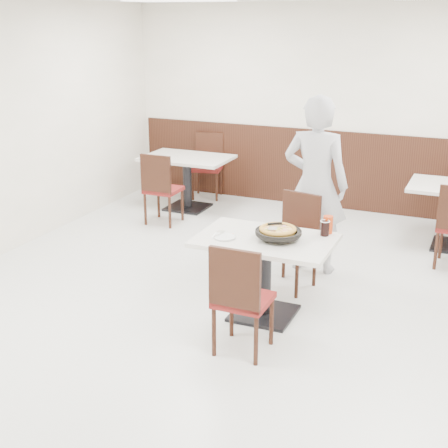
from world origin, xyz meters
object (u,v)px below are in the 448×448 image
at_px(red_cup, 328,225).
at_px(bg_table_left, 187,183).
at_px(main_table, 265,277).
at_px(side_plate, 225,237).
at_px(bg_chair_left_near, 163,188).
at_px(chair_near, 244,297).
at_px(pizza, 278,231).
at_px(pizza_pan, 278,235).
at_px(chair_far, 291,243).
at_px(diner_person, 315,185).
at_px(cola_glass, 325,229).
at_px(bg_chair_left_far, 207,166).

bearing_deg(red_cup, bg_table_left, 137.88).
xyz_separation_m(main_table, side_plate, (-0.33, -0.14, 0.38)).
bearing_deg(main_table, bg_chair_left_near, 136.77).
distance_m(chair_near, pizza, 0.79).
bearing_deg(bg_table_left, side_plate, -57.59).
height_order(side_plate, red_cup, red_cup).
xyz_separation_m(pizza_pan, side_plate, (-0.45, -0.14, -0.03)).
height_order(chair_near, chair_far, same).
distance_m(main_table, chair_near, 0.67).
relative_size(pizza_pan, side_plate, 1.94).
relative_size(chair_near, pizza_pan, 2.54).
bearing_deg(diner_person, side_plate, 71.96).
xyz_separation_m(bg_table_left, bg_chair_left_near, (0.01, -0.70, 0.10)).
bearing_deg(side_plate, bg_chair_left_near, 130.03).
distance_m(side_plate, bg_table_left, 3.40).
bearing_deg(pizza_pan, diner_person, 90.85).
height_order(pizza, red_cup, red_cup).
height_order(cola_glass, diner_person, diner_person).
distance_m(bg_table_left, bg_chair_left_far, 0.64).
relative_size(red_cup, bg_table_left, 0.13).
distance_m(main_table, bg_chair_left_near, 2.93).
relative_size(chair_near, diner_person, 0.51).
distance_m(red_cup, bg_chair_left_near, 3.11).
height_order(side_plate, bg_table_left, side_plate).
relative_size(chair_near, chair_far, 1.00).
bearing_deg(chair_near, chair_far, 91.61).
bearing_deg(bg_table_left, chair_near, -56.88).
height_order(chair_near, cola_glass, chair_near).
bearing_deg(chair_far, bg_chair_left_far, -38.46).
bearing_deg(diner_person, chair_far, 81.94).
xyz_separation_m(main_table, cola_glass, (0.46, 0.28, 0.44)).
bearing_deg(red_cup, bg_chair_left_far, 130.97).
xyz_separation_m(side_plate, bg_chair_left_far, (-1.80, 3.48, -0.28)).
xyz_separation_m(pizza, red_cup, (0.38, 0.29, 0.02)).
height_order(pizza, bg_table_left, pizza).
distance_m(main_table, bg_table_left, 3.46).
bearing_deg(side_plate, pizza, 24.99).
bearing_deg(bg_chair_left_near, red_cup, -33.05).
relative_size(chair_near, side_plate, 4.93).
bearing_deg(bg_chair_left_far, main_table, 109.43).
xyz_separation_m(diner_person, bg_chair_left_near, (-2.23, 0.76, -0.46)).
relative_size(side_plate, bg_table_left, 0.16).
distance_m(main_table, pizza, 0.45).
height_order(chair_far, bg_table_left, chair_far).
xyz_separation_m(side_plate, bg_table_left, (-1.81, 2.85, -0.38)).
bearing_deg(chair_near, pizza, 87.58).
xyz_separation_m(chair_far, cola_glass, (0.43, -0.41, 0.34)).
bearing_deg(bg_table_left, bg_chair_left_far, 88.60).
height_order(chair_far, red_cup, chair_far).
height_order(main_table, side_plate, side_plate).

